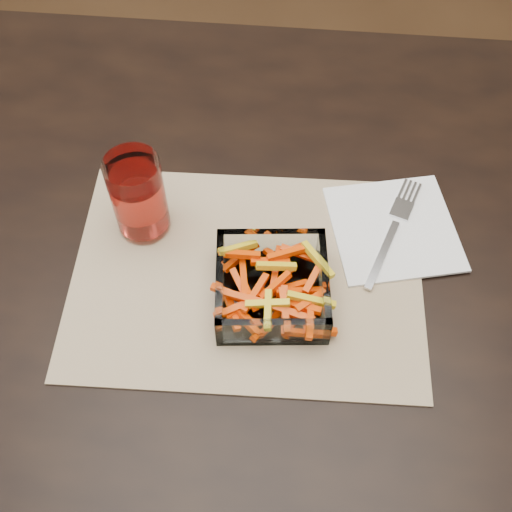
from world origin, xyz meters
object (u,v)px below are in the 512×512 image
object	(u,v)px
glass_bowl	(272,288)
dining_table	(259,273)
fork	(394,228)
tumbler	(139,198)

from	to	relation	value
glass_bowl	dining_table	bearing A→B (deg)	105.17
glass_bowl	fork	world-z (taller)	glass_bowl
fork	glass_bowl	bearing A→B (deg)	-123.24
tumbler	glass_bowl	bearing A→B (deg)	-28.21
glass_bowl	fork	distance (m)	0.20
tumbler	dining_table	bearing A→B (deg)	-2.85
glass_bowl	tumbler	xyz separation A→B (m)	(-0.18, 0.10, 0.04)
tumbler	fork	bearing A→B (deg)	3.52
fork	dining_table	bearing A→B (deg)	-151.31
dining_table	glass_bowl	world-z (taller)	glass_bowl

